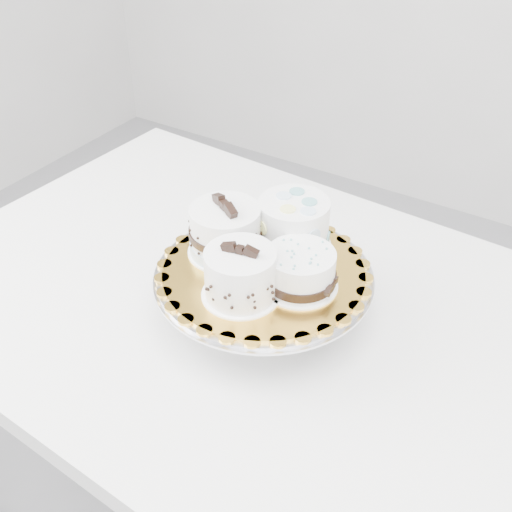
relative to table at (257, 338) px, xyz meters
The scene contains 7 objects.
table is the anchor object (origin of this frame).
cake_stand 0.15m from the table, 42.40° to the right, with size 0.33×0.33×0.09m.
cake_board 0.18m from the table, 42.40° to the right, with size 0.31×0.31×0.00m, color gold.
cake_swirl 0.23m from the table, 71.81° to the right, with size 0.12×0.12×0.09m.
cake_banded 0.22m from the table, 160.26° to the right, with size 0.15×0.15×0.10m.
cake_dots 0.23m from the table, 59.12° to the left, with size 0.14×0.14×0.08m.
cake_ribbon 0.23m from the table, 17.47° to the right, with size 0.12×0.11×0.06m.
Camera 1 is at (0.47, -0.60, 1.44)m, focal length 45.00 mm.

